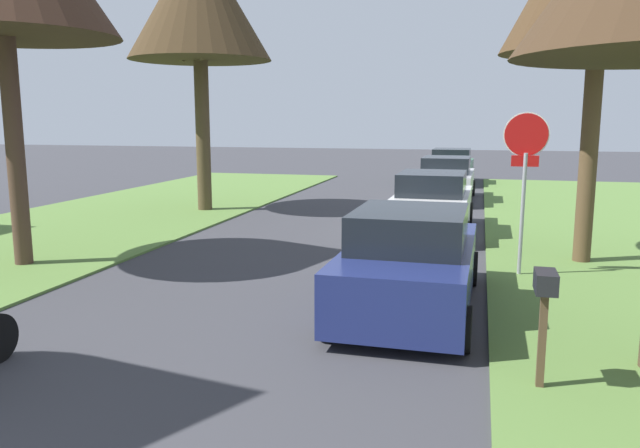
{
  "coord_description": "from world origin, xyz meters",
  "views": [
    {
      "loc": [
        3.39,
        -0.78,
        2.89
      ],
      "look_at": [
        1.32,
        7.27,
        1.49
      ],
      "focal_mm": 34.86,
      "sensor_mm": 36.0,
      "label": 1
    }
  ],
  "objects_px": {
    "parked_sedan_white": "(432,205)",
    "curbside_mailbox": "(545,296)",
    "parked_sedan_green": "(451,167)",
    "parked_sedan_navy": "(410,263)",
    "parked_sedan_silver": "(446,180)",
    "stop_sign_far": "(525,158)"
  },
  "relations": [
    {
      "from": "parked_sedan_navy",
      "to": "parked_sedan_silver",
      "type": "height_order",
      "value": "same"
    },
    {
      "from": "parked_sedan_white",
      "to": "stop_sign_far",
      "type": "bearing_deg",
      "value": -65.16
    },
    {
      "from": "stop_sign_far",
      "to": "parked_sedan_navy",
      "type": "relative_size",
      "value": 0.67
    },
    {
      "from": "parked_sedan_silver",
      "to": "curbside_mailbox",
      "type": "xyz_separation_m",
      "value": [
        1.86,
        -15.86,
        0.33
      ]
    },
    {
      "from": "parked_sedan_green",
      "to": "curbside_mailbox",
      "type": "distance_m",
      "value": 22.23
    },
    {
      "from": "parked_sedan_green",
      "to": "parked_sedan_navy",
      "type": "bearing_deg",
      "value": -89.19
    },
    {
      "from": "parked_sedan_white",
      "to": "parked_sedan_green",
      "type": "bearing_deg",
      "value": 90.45
    },
    {
      "from": "parked_sedan_silver",
      "to": "curbside_mailbox",
      "type": "distance_m",
      "value": 15.97
    },
    {
      "from": "curbside_mailbox",
      "to": "parked_sedan_navy",
      "type": "bearing_deg",
      "value": 123.23
    },
    {
      "from": "parked_sedan_green",
      "to": "curbside_mailbox",
      "type": "bearing_deg",
      "value": -84.95
    },
    {
      "from": "parked_sedan_white",
      "to": "curbside_mailbox",
      "type": "relative_size",
      "value": 3.49
    },
    {
      "from": "parked_sedan_green",
      "to": "curbside_mailbox",
      "type": "height_order",
      "value": "parked_sedan_green"
    },
    {
      "from": "parked_sedan_navy",
      "to": "parked_sedan_silver",
      "type": "xyz_separation_m",
      "value": [
        -0.18,
        13.29,
        0.0
      ]
    },
    {
      "from": "parked_sedan_silver",
      "to": "parked_sedan_green",
      "type": "height_order",
      "value": "same"
    },
    {
      "from": "curbside_mailbox",
      "to": "parked_sedan_white",
      "type": "bearing_deg",
      "value": 101.36
    },
    {
      "from": "parked_sedan_white",
      "to": "parked_sedan_navy",
      "type": "bearing_deg",
      "value": -88.49
    },
    {
      "from": "parked_sedan_white",
      "to": "curbside_mailbox",
      "type": "height_order",
      "value": "parked_sedan_white"
    },
    {
      "from": "stop_sign_far",
      "to": "curbside_mailbox",
      "type": "bearing_deg",
      "value": -90.75
    },
    {
      "from": "parked_sedan_white",
      "to": "parked_sedan_green",
      "type": "xyz_separation_m",
      "value": [
        -0.1,
        12.89,
        0.0
      ]
    },
    {
      "from": "curbside_mailbox",
      "to": "parked_sedan_green",
      "type": "bearing_deg",
      "value": 95.05
    },
    {
      "from": "stop_sign_far",
      "to": "curbside_mailbox",
      "type": "distance_m",
      "value": 5.21
    },
    {
      "from": "stop_sign_far",
      "to": "parked_sedan_navy",
      "type": "height_order",
      "value": "stop_sign_far"
    }
  ]
}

